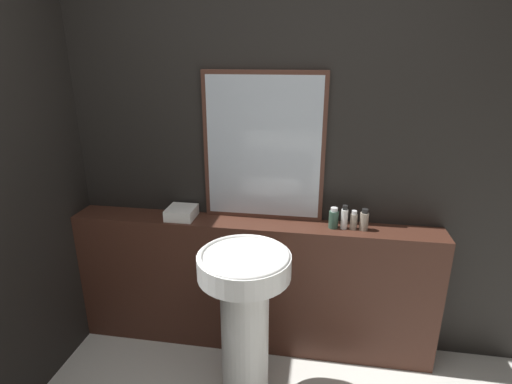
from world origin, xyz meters
name	(u,v)px	position (x,y,z in m)	size (l,w,h in m)	color
wall_back	(256,158)	(0.00, 1.68, 1.25)	(8.00, 0.06, 2.50)	black
vanity_counter	(252,285)	(0.00, 1.54, 0.44)	(2.28, 0.22, 0.88)	#422319
pedestal_sink	(245,313)	(0.04, 1.07, 0.57)	(0.47, 0.47, 0.92)	white
mirror	(264,148)	(0.06, 1.63, 1.32)	(0.73, 0.03, 0.89)	#47281E
towel_stack	(182,213)	(-0.45, 1.54, 0.91)	(0.17, 0.18, 0.07)	white
shampoo_bottle	(334,219)	(0.49, 1.54, 0.94)	(0.06, 0.06, 0.13)	#2D4C3D
conditioner_bottle	(344,218)	(0.55, 1.54, 0.95)	(0.04, 0.04, 0.15)	white
lotion_bottle	(354,221)	(0.60, 1.54, 0.93)	(0.04, 0.04, 0.12)	gray
body_wash_bottle	(364,220)	(0.66, 1.54, 0.94)	(0.05, 0.05, 0.13)	gray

